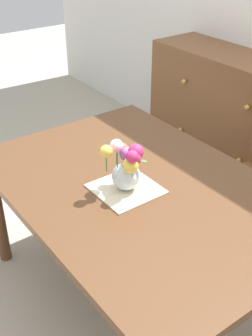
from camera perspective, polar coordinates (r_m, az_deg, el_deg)
The scene contains 5 objects.
ground_plane at distance 2.60m, azimuth 1.59°, elevation -16.18°, with size 12.00×12.00×0.00m, color #B7AD99.
dining_table at distance 2.15m, azimuth 1.85°, elevation -4.06°, with size 1.63×1.13×0.75m.
dresser at distance 3.42m, azimuth 13.60°, elevation 5.93°, with size 1.40×0.47×1.00m.
placemat at distance 2.08m, azimuth 0.00°, elevation -2.74°, with size 0.29×0.29×0.01m, color beige.
flower_vase at distance 2.01m, azimuth 0.11°, elevation 0.31°, with size 0.18×0.21×0.25m.
Camera 1 is at (1.37, -1.10, 1.91)m, focal length 46.64 mm.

